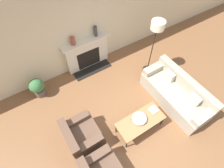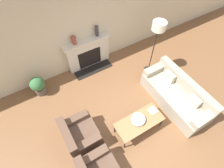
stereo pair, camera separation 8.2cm
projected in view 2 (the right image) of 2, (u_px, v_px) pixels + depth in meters
name	position (u px, v px, depth m)	size (l,w,h in m)	color
ground_plane	(142.00, 131.00, 4.59)	(18.00, 18.00, 0.00)	brown
wall_back	(86.00, 25.00, 4.97)	(18.00, 0.06, 2.90)	beige
fireplace	(88.00, 53.00, 5.61)	(1.53, 0.59, 1.05)	beige
couch	(176.00, 95.00, 4.89)	(0.82, 2.07, 0.82)	#9E937F
armchair_far	(80.00, 135.00, 4.21)	(0.78, 0.86, 0.78)	brown
coffee_table	(139.00, 122.00, 4.31)	(1.22, 0.55, 0.44)	olive
bowl	(138.00, 119.00, 4.26)	(0.35, 0.35, 0.08)	silver
book	(153.00, 111.00, 4.45)	(0.22, 0.22, 0.02)	#B2A893
floor_lamp	(158.00, 31.00, 4.62)	(0.37, 0.37, 1.84)	black
mantel_vase_left	(74.00, 40.00, 4.97)	(0.13, 0.13, 0.25)	brown
mantel_vase_center_left	(97.00, 31.00, 5.17)	(0.11, 0.11, 0.33)	#3D383D
potted_plant	(38.00, 85.00, 5.04)	(0.42, 0.42, 0.64)	brown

